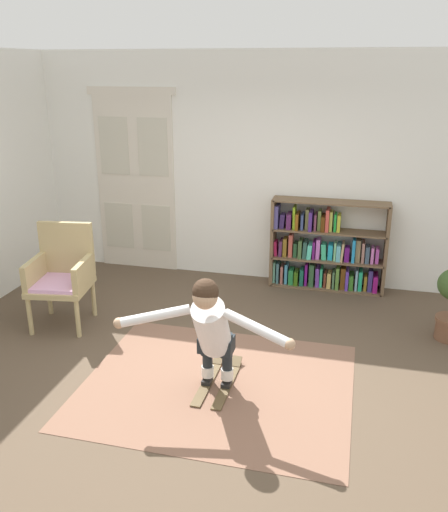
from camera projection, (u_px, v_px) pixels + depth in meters
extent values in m
plane|color=brown|center=(208.00, 375.00, 5.03)|extent=(7.20, 7.20, 0.00)
cube|color=white|center=(262.00, 170.00, 6.92)|extent=(6.00, 0.10, 2.90)
cube|color=beige|center=(117.00, 184.00, 7.42)|extent=(0.55, 0.04, 2.35)
cube|color=beige|center=(114.00, 146.00, 7.23)|extent=(0.41, 0.01, 0.76)
cube|color=beige|center=(119.00, 225.00, 7.60)|extent=(0.41, 0.01, 0.64)
cube|color=beige|center=(155.00, 186.00, 7.30)|extent=(0.55, 0.04, 2.35)
cube|color=beige|center=(153.00, 147.00, 7.11)|extent=(0.41, 0.01, 0.76)
cube|color=beige|center=(156.00, 228.00, 7.47)|extent=(0.41, 0.01, 0.64)
cube|color=beige|center=(131.00, 91.00, 6.95)|extent=(1.22, 0.04, 0.10)
cube|color=brown|center=(217.00, 384.00, 4.88)|extent=(2.37, 2.00, 0.01)
cube|color=brown|center=(273.00, 241.00, 6.98)|extent=(0.04, 0.30, 1.14)
cube|color=brown|center=(386.00, 250.00, 6.65)|extent=(0.04, 0.30, 1.14)
cube|color=brown|center=(325.00, 287.00, 7.00)|extent=(1.40, 0.30, 0.02)
cube|color=brown|center=(327.00, 259.00, 6.88)|extent=(1.40, 0.30, 0.02)
cube|color=brown|center=(329.00, 231.00, 6.75)|extent=(1.40, 0.30, 0.02)
cube|color=brown|center=(331.00, 202.00, 6.63)|extent=(1.40, 0.30, 0.02)
cube|color=#79CAA9|center=(275.00, 271.00, 7.12)|extent=(0.03, 0.18, 0.28)
cube|color=#416C74|center=(278.00, 272.00, 7.08)|extent=(0.03, 0.16, 0.28)
cube|color=#A16056|center=(282.00, 273.00, 7.09)|extent=(0.03, 0.19, 0.23)
cube|color=teal|center=(287.00, 273.00, 7.07)|extent=(0.04, 0.16, 0.27)
cube|color=#248040|center=(291.00, 276.00, 7.06)|extent=(0.06, 0.18, 0.20)
cube|color=#346114|center=(296.00, 277.00, 7.04)|extent=(0.05, 0.19, 0.19)
cube|color=#175B48|center=(302.00, 276.00, 7.02)|extent=(0.05, 0.17, 0.22)
cube|color=#731887|center=(306.00, 273.00, 7.02)|extent=(0.03, 0.17, 0.29)
cube|color=#2D5533|center=(312.00, 274.00, 6.98)|extent=(0.06, 0.17, 0.30)
cube|color=#6838A0|center=(318.00, 276.00, 6.99)|extent=(0.05, 0.19, 0.25)
cube|color=#31BD80|center=(321.00, 276.00, 6.99)|extent=(0.03, 0.20, 0.25)
cube|color=brown|center=(325.00, 278.00, 6.98)|extent=(0.03, 0.19, 0.19)
cube|color=tan|center=(329.00, 279.00, 6.95)|extent=(0.05, 0.18, 0.20)
cube|color=#4A734E|center=(334.00, 279.00, 6.93)|extent=(0.03, 0.18, 0.23)
cube|color=#538534|center=(337.00, 277.00, 6.90)|extent=(0.04, 0.19, 0.29)
cube|color=brown|center=(343.00, 277.00, 6.90)|extent=(0.06, 0.16, 0.28)
cube|color=#5E39B9|center=(347.00, 279.00, 6.89)|extent=(0.04, 0.22, 0.25)
cube|color=#377827|center=(351.00, 281.00, 6.90)|extent=(0.06, 0.22, 0.19)
cube|color=#7AA7C0|center=(356.00, 279.00, 6.87)|extent=(0.03, 0.19, 0.27)
cube|color=#1DA874|center=(360.00, 279.00, 6.87)|extent=(0.04, 0.19, 0.26)
cube|color=olive|center=(365.00, 282.00, 6.86)|extent=(0.04, 0.16, 0.19)
cube|color=#3D307C|center=(370.00, 280.00, 6.82)|extent=(0.05, 0.16, 0.28)
cube|color=#8E1570|center=(375.00, 282.00, 6.83)|extent=(0.06, 0.23, 0.21)
cube|color=#B01C49|center=(276.00, 248.00, 6.99)|extent=(0.05, 0.14, 0.19)
cube|color=#4D254D|center=(281.00, 247.00, 6.99)|extent=(0.05, 0.20, 0.20)
cube|color=brown|center=(285.00, 247.00, 6.95)|extent=(0.05, 0.16, 0.24)
cube|color=#B75043|center=(291.00, 245.00, 6.93)|extent=(0.05, 0.15, 0.30)
cube|color=#275531|center=(296.00, 249.00, 6.95)|extent=(0.04, 0.15, 0.18)
cube|color=#406235|center=(301.00, 248.00, 6.91)|extent=(0.05, 0.21, 0.23)
cube|color=#285147|center=(305.00, 249.00, 6.90)|extent=(0.05, 0.21, 0.22)
cube|color=#50D7B8|center=(310.00, 250.00, 6.90)|extent=(0.07, 0.23, 0.19)
cube|color=#60186A|center=(314.00, 249.00, 6.89)|extent=(0.03, 0.22, 0.23)
cube|color=#C669D0|center=(318.00, 248.00, 6.86)|extent=(0.05, 0.15, 0.26)
cube|color=#39BA85|center=(324.00, 251.00, 6.85)|extent=(0.07, 0.16, 0.20)
cube|color=#20A7CB|center=(331.00, 251.00, 6.85)|extent=(0.06, 0.17, 0.20)
cube|color=#81D594|center=(335.00, 251.00, 6.80)|extent=(0.03, 0.15, 0.23)
cube|color=#5EB7C8|center=(339.00, 252.00, 6.81)|extent=(0.05, 0.23, 0.21)
cube|color=tan|center=(342.00, 251.00, 6.79)|extent=(0.04, 0.20, 0.24)
cube|color=#5A1471|center=(347.00, 254.00, 6.77)|extent=(0.06, 0.15, 0.18)
cube|color=#228ECF|center=(354.00, 249.00, 6.76)|extent=(0.04, 0.22, 0.29)
cube|color=#897753|center=(358.00, 250.00, 6.75)|extent=(0.06, 0.14, 0.28)
cube|color=#9A6E64|center=(363.00, 251.00, 6.75)|extent=(0.04, 0.21, 0.26)
cube|color=#3B5167|center=(367.00, 254.00, 6.72)|extent=(0.05, 0.17, 0.21)
cube|color=#C96DC1|center=(372.00, 255.00, 6.71)|extent=(0.04, 0.15, 0.21)
cube|color=#B74BB5|center=(377.00, 255.00, 6.72)|extent=(0.04, 0.15, 0.19)
cube|color=#4B4481|center=(277.00, 216.00, 6.84)|extent=(0.05, 0.22, 0.29)
cube|color=#31204F|center=(283.00, 221.00, 6.84)|extent=(0.07, 0.14, 0.18)
cube|color=#4F2051|center=(290.00, 220.00, 6.83)|extent=(0.06, 0.21, 0.19)
cube|color=#7BAB1D|center=(295.00, 217.00, 6.79)|extent=(0.04, 0.19, 0.29)
cube|color=brown|center=(298.00, 221.00, 6.79)|extent=(0.04, 0.24, 0.21)
cube|color=#384B81|center=(303.00, 221.00, 6.81)|extent=(0.03, 0.21, 0.19)
cube|color=olive|center=(307.00, 219.00, 6.78)|extent=(0.04, 0.15, 0.26)
cube|color=#42257C|center=(311.00, 220.00, 6.75)|extent=(0.04, 0.24, 0.24)
cube|color=#7B3E5B|center=(316.00, 221.00, 6.77)|extent=(0.03, 0.21, 0.20)
cube|color=olive|center=(320.00, 220.00, 6.75)|extent=(0.04, 0.15, 0.25)
cube|color=#502D0E|center=(323.00, 223.00, 6.73)|extent=(0.05, 0.22, 0.19)
cube|color=#CB4A3F|center=(328.00, 219.00, 6.71)|extent=(0.04, 0.22, 0.28)
cube|color=#ACBD49|center=(331.00, 221.00, 6.70)|extent=(0.04, 0.15, 0.25)
cube|color=green|center=(335.00, 222.00, 6.71)|extent=(0.03, 0.17, 0.22)
cube|color=gold|center=(339.00, 223.00, 6.69)|extent=(0.04, 0.17, 0.21)
cylinder|color=tan|center=(30.00, 317.00, 5.71)|extent=(0.06, 0.06, 0.42)
cylinder|color=tan|center=(78.00, 319.00, 5.67)|extent=(0.06, 0.06, 0.42)
cylinder|color=tan|center=(49.00, 297.00, 6.20)|extent=(0.06, 0.06, 0.42)
cylinder|color=tan|center=(94.00, 298.00, 6.16)|extent=(0.06, 0.06, 0.42)
cube|color=tan|center=(61.00, 287.00, 5.85)|extent=(0.68, 0.68, 0.06)
cube|color=#DCA5D6|center=(60.00, 283.00, 5.84)|extent=(0.62, 0.62, 0.04)
cube|color=tan|center=(67.00, 248.00, 5.99)|extent=(0.60, 0.15, 0.60)
cube|color=tan|center=(35.00, 271.00, 5.82)|extent=(0.14, 0.56, 0.28)
cube|color=tan|center=(84.00, 273.00, 5.77)|extent=(0.14, 0.56, 0.28)
cube|color=brown|center=(208.00, 382.00, 4.89)|extent=(0.10, 0.78, 0.01)
cube|color=brown|center=(218.00, 359.00, 5.21)|extent=(0.09, 0.11, 0.06)
cube|color=black|center=(207.00, 381.00, 4.87)|extent=(0.08, 0.12, 0.04)
cube|color=brown|center=(227.00, 385.00, 4.85)|extent=(0.10, 0.78, 0.01)
cube|color=brown|center=(236.00, 361.00, 5.17)|extent=(0.09, 0.11, 0.06)
cube|color=black|center=(227.00, 383.00, 4.83)|extent=(0.08, 0.12, 0.04)
cylinder|color=white|center=(208.00, 371.00, 4.86)|extent=(0.11, 0.11, 0.10)
cylinder|color=black|center=(207.00, 351.00, 4.79)|extent=(0.09, 0.09, 0.30)
cylinder|color=black|center=(206.00, 343.00, 4.73)|extent=(0.11, 0.11, 0.22)
cylinder|color=white|center=(227.00, 374.00, 4.81)|extent=(0.11, 0.11, 0.10)
cylinder|color=black|center=(227.00, 354.00, 4.75)|extent=(0.09, 0.09, 0.30)
cylinder|color=black|center=(226.00, 345.00, 4.69)|extent=(0.11, 0.11, 0.22)
cube|color=black|center=(216.00, 344.00, 4.71)|extent=(0.30, 0.18, 0.14)
cylinder|color=silver|center=(212.00, 327.00, 4.52)|extent=(0.28, 0.50, 0.59)
sphere|color=tan|center=(205.00, 297.00, 4.22)|extent=(0.20, 0.20, 0.20)
sphere|color=#382619|center=(205.00, 292.00, 4.22)|extent=(0.21, 0.21, 0.21)
cylinder|color=silver|center=(154.00, 316.00, 4.36)|extent=(0.58, 0.26, 0.18)
sphere|color=tan|center=(119.00, 323.00, 4.36)|extent=(0.09, 0.09, 0.09)
cylinder|color=silver|center=(257.00, 328.00, 4.16)|extent=(0.58, 0.27, 0.18)
sphere|color=tan|center=(290.00, 344.00, 4.03)|extent=(0.09, 0.09, 0.09)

